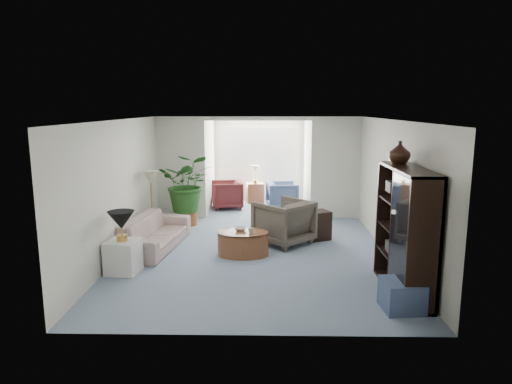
{
  "coord_description": "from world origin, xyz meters",
  "views": [
    {
      "loc": [
        0.17,
        -8.14,
        2.73
      ],
      "look_at": [
        0.0,
        0.6,
        1.1
      ],
      "focal_mm": 32.17,
      "sensor_mm": 36.0,
      "label": 1
    }
  ],
  "objects_px": {
    "wingback_chair": "(284,222)",
    "entertainment_cabinet": "(405,231)",
    "end_table": "(123,257)",
    "ottoman": "(402,295)",
    "framed_picture": "(395,166)",
    "sofa": "(154,233)",
    "cabinet_urn": "(400,152)",
    "coffee_cup": "(251,231)",
    "sunroom_chair_maroon": "(227,195)",
    "side_table_dark": "(317,225)",
    "table_lamp": "(121,220)",
    "sunroom_chair_blue": "(282,195)",
    "coffee_table": "(243,244)",
    "sunroom_table": "(255,193)",
    "coffee_bowl": "(241,229)",
    "plant_pot": "(189,218)",
    "floor_lamp": "(150,177)"
  },
  "relations": [
    {
      "from": "floor_lamp",
      "to": "sunroom_chair_maroon",
      "type": "relative_size",
      "value": 0.44
    },
    {
      "from": "sofa",
      "to": "sunroom_chair_maroon",
      "type": "distance_m",
      "value": 3.79
    },
    {
      "from": "wingback_chair",
      "to": "side_table_dark",
      "type": "xyz_separation_m",
      "value": [
        0.7,
        0.3,
        -0.15
      ]
    },
    {
      "from": "framed_picture",
      "to": "sunroom_table",
      "type": "distance_m",
      "value": 5.73
    },
    {
      "from": "end_table",
      "to": "sunroom_chair_maroon",
      "type": "bearing_deg",
      "value": 75.0
    },
    {
      "from": "entertainment_cabinet",
      "to": "wingback_chair",
      "type": "bearing_deg",
      "value": 124.51
    },
    {
      "from": "coffee_table",
      "to": "table_lamp",
      "type": "bearing_deg",
      "value": -154.24
    },
    {
      "from": "sunroom_chair_blue",
      "to": "sunroom_table",
      "type": "xyz_separation_m",
      "value": [
        -0.75,
        0.75,
        -0.08
      ]
    },
    {
      "from": "coffee_table",
      "to": "ottoman",
      "type": "relative_size",
      "value": 1.84
    },
    {
      "from": "coffee_table",
      "to": "sunroom_table",
      "type": "relative_size",
      "value": 1.67
    },
    {
      "from": "sunroom_chair_blue",
      "to": "coffee_bowl",
      "type": "bearing_deg",
      "value": 158.3
    },
    {
      "from": "side_table_dark",
      "to": "sunroom_chair_maroon",
      "type": "xyz_separation_m",
      "value": [
        -2.11,
        2.95,
        0.07
      ]
    },
    {
      "from": "cabinet_urn",
      "to": "ottoman",
      "type": "height_order",
      "value": "cabinet_urn"
    },
    {
      "from": "coffee_cup",
      "to": "framed_picture",
      "type": "bearing_deg",
      "value": -1.14
    },
    {
      "from": "coffee_table",
      "to": "sunroom_chair_maroon",
      "type": "xyz_separation_m",
      "value": [
        -0.62,
        4.02,
        0.15
      ]
    },
    {
      "from": "plant_pot",
      "to": "sunroom_table",
      "type": "relative_size",
      "value": 0.7
    },
    {
      "from": "coffee_cup",
      "to": "coffee_table",
      "type": "bearing_deg",
      "value": 146.31
    },
    {
      "from": "table_lamp",
      "to": "plant_pot",
      "type": "height_order",
      "value": "table_lamp"
    },
    {
      "from": "wingback_chair",
      "to": "coffee_cup",
      "type": "bearing_deg",
      "value": 9.68
    },
    {
      "from": "framed_picture",
      "to": "sofa",
      "type": "distance_m",
      "value": 4.69
    },
    {
      "from": "table_lamp",
      "to": "sunroom_chair_blue",
      "type": "xyz_separation_m",
      "value": [
        2.83,
        4.96,
        -0.54
      ]
    },
    {
      "from": "wingback_chair",
      "to": "coffee_bowl",
      "type": "bearing_deg",
      "value": -5.44
    },
    {
      "from": "side_table_dark",
      "to": "cabinet_urn",
      "type": "height_order",
      "value": "cabinet_urn"
    },
    {
      "from": "coffee_bowl",
      "to": "side_table_dark",
      "type": "height_order",
      "value": "side_table_dark"
    },
    {
      "from": "end_table",
      "to": "ottoman",
      "type": "height_order",
      "value": "end_table"
    },
    {
      "from": "coffee_bowl",
      "to": "sunroom_chair_blue",
      "type": "distance_m",
      "value": 4.03
    },
    {
      "from": "cabinet_urn",
      "to": "sunroom_chair_maroon",
      "type": "height_order",
      "value": "cabinet_urn"
    },
    {
      "from": "cabinet_urn",
      "to": "sunroom_chair_maroon",
      "type": "bearing_deg",
      "value": 120.73
    },
    {
      "from": "entertainment_cabinet",
      "to": "coffee_bowl",
      "type": "bearing_deg",
      "value": 144.87
    },
    {
      "from": "table_lamp",
      "to": "side_table_dark",
      "type": "height_order",
      "value": "table_lamp"
    },
    {
      "from": "entertainment_cabinet",
      "to": "cabinet_urn",
      "type": "xyz_separation_m",
      "value": [
        0.0,
        0.5,
        1.11
      ]
    },
    {
      "from": "entertainment_cabinet",
      "to": "framed_picture",
      "type": "bearing_deg",
      "value": 81.37
    },
    {
      "from": "framed_picture",
      "to": "plant_pot",
      "type": "xyz_separation_m",
      "value": [
        -4.07,
        2.36,
        -1.54
      ]
    },
    {
      "from": "coffee_cup",
      "to": "ottoman",
      "type": "bearing_deg",
      "value": -45.86
    },
    {
      "from": "ottoman",
      "to": "sunroom_chair_blue",
      "type": "height_order",
      "value": "sunroom_chair_blue"
    },
    {
      "from": "sunroom_chair_maroon",
      "to": "side_table_dark",
      "type": "bearing_deg",
      "value": 27.15
    },
    {
      "from": "coffee_cup",
      "to": "entertainment_cabinet",
      "type": "distance_m",
      "value": 2.83
    },
    {
      "from": "cabinet_urn",
      "to": "ottoman",
      "type": "xyz_separation_m",
      "value": [
        -0.19,
        -1.12,
        -1.84
      ]
    },
    {
      "from": "framed_picture",
      "to": "entertainment_cabinet",
      "type": "relative_size",
      "value": 0.27
    },
    {
      "from": "end_table",
      "to": "ottoman",
      "type": "relative_size",
      "value": 1.06
    },
    {
      "from": "wingback_chair",
      "to": "plant_pot",
      "type": "bearing_deg",
      "value": -77.88
    },
    {
      "from": "table_lamp",
      "to": "entertainment_cabinet",
      "type": "height_order",
      "value": "entertainment_cabinet"
    },
    {
      "from": "table_lamp",
      "to": "sunroom_chair_maroon",
      "type": "bearing_deg",
      "value": 75.0
    },
    {
      "from": "wingback_chair",
      "to": "entertainment_cabinet",
      "type": "xyz_separation_m",
      "value": [
        1.68,
        -2.44,
        0.49
      ]
    },
    {
      "from": "coffee_bowl",
      "to": "plant_pot",
      "type": "relative_size",
      "value": 0.58
    },
    {
      "from": "entertainment_cabinet",
      "to": "sofa",
      "type": "bearing_deg",
      "value": 153.8
    },
    {
      "from": "end_table",
      "to": "cabinet_urn",
      "type": "xyz_separation_m",
      "value": [
        4.41,
        -0.22,
        1.77
      ]
    },
    {
      "from": "cabinet_urn",
      "to": "coffee_cup",
      "type": "bearing_deg",
      "value": 155.23
    },
    {
      "from": "table_lamp",
      "to": "side_table_dark",
      "type": "bearing_deg",
      "value": 30.39
    },
    {
      "from": "framed_picture",
      "to": "end_table",
      "type": "xyz_separation_m",
      "value": [
        -4.64,
        -0.79,
        -1.43
      ]
    }
  ]
}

